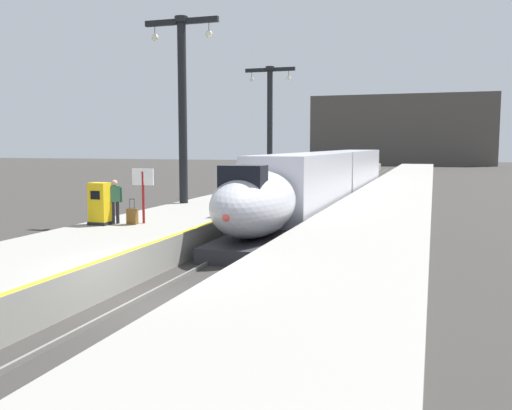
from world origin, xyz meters
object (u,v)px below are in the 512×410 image
Objects in this scene: highspeed_train_main at (327,178)px; departure_info_board at (143,184)px; station_column_mid at (182,93)px; station_column_far at (270,113)px; passenger_near_edge at (115,198)px; ticket_machine_yellow at (100,205)px; rolling_suitcase at (132,216)px.

highspeed_train_main is 16.94m from departure_info_board.
station_column_mid is 1.04× the size of station_column_far.
highspeed_train_main is at bearing 73.06° from passenger_near_edge.
station_column_mid is at bearing 95.63° from passenger_near_edge.
departure_info_board is (0.98, 0.43, 0.52)m from passenger_near_edge.
passenger_near_edge reaches higher than ticket_machine_yellow.
station_column_mid is 15.99m from station_column_far.
highspeed_train_main reaches higher than passenger_near_edge.
passenger_near_edge is at bearing -88.15° from station_column_far.
station_column_far reaches higher than highspeed_train_main.
station_column_mid is 5.60× the size of passenger_near_edge.
station_column_mid reaches higher than highspeed_train_main.
rolling_suitcase is (1.47, -23.73, -5.17)m from station_column_far.
station_column_far is (-5.90, 6.94, 4.59)m from highspeed_train_main.
station_column_mid reaches higher than rolling_suitcase.
passenger_near_edge is at bearing 43.56° from ticket_machine_yellow.
rolling_suitcase is at bearing -104.78° from highspeed_train_main.
station_column_far is at bearing 90.83° from ticket_machine_yellow.
ticket_machine_yellow is at bearing -89.17° from station_column_far.
ticket_machine_yellow is (0.35, -8.20, -4.93)m from station_column_mid.
passenger_near_edge is at bearing -106.94° from highspeed_train_main.
station_column_far is 24.33m from rolling_suitcase.
highspeed_train_main is 23.65× the size of ticket_machine_yellow.
highspeed_train_main is 22.39× the size of passenger_near_edge.
station_column_mid is 9.64× the size of rolling_suitcase.
rolling_suitcase is at bearing 4.27° from passenger_near_edge.
station_column_mid is at bearing -90.00° from station_column_far.
highspeed_train_main is 18.12m from ticket_machine_yellow.
passenger_near_edge is at bearing -175.73° from rolling_suitcase.
rolling_suitcase is (0.70, 0.05, -0.69)m from passenger_near_edge.
passenger_near_edge is (0.77, -7.80, -4.68)m from station_column_mid.
departure_info_board is at bearing 30.79° from ticket_machine_yellow.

